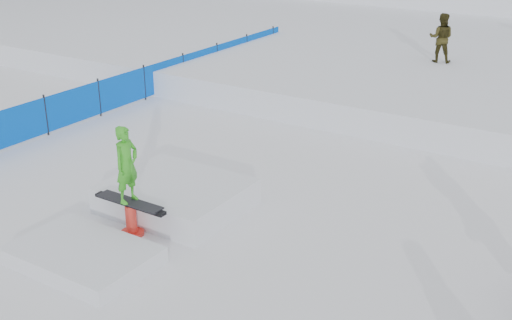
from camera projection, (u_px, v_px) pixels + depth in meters
The scene contains 5 objects.
ground at pixel (172, 247), 11.44m from camera, with size 120.00×120.00×0.00m, color white.
snow_midrise at pixel (448, 55), 23.77m from camera, with size 50.00×18.00×0.80m, color white.
safety_fence at pixel (144, 83), 19.62m from camera, with size 0.05×16.00×1.10m.
walker_olive at pixel (441, 38), 20.76m from camera, with size 0.77×0.60×1.59m, color #302B0F.
jib_rail_feature at pixel (152, 208), 12.20m from camera, with size 2.60×4.40×2.11m.
Camera 1 is at (6.65, -7.62, 5.75)m, focal length 45.00 mm.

